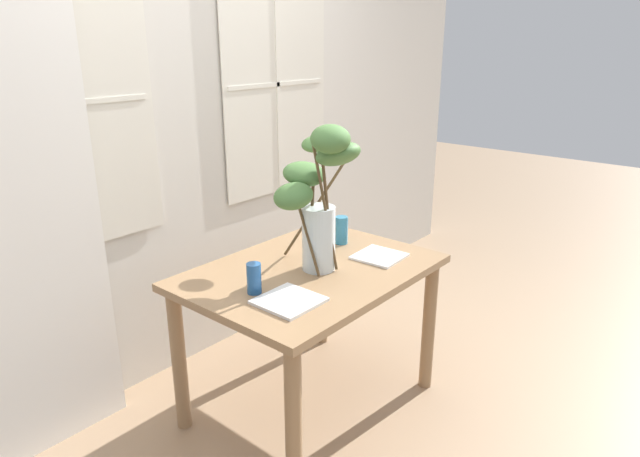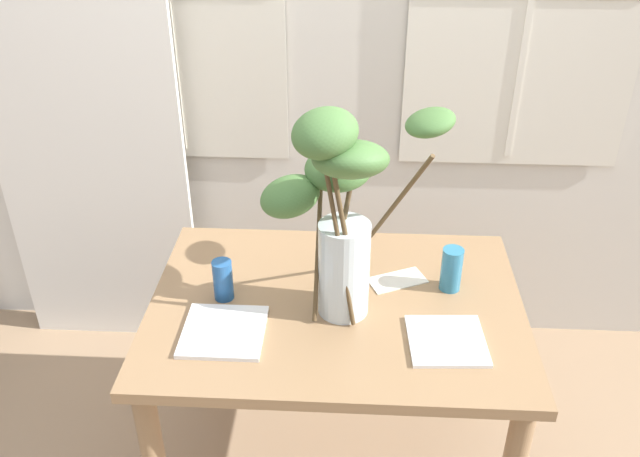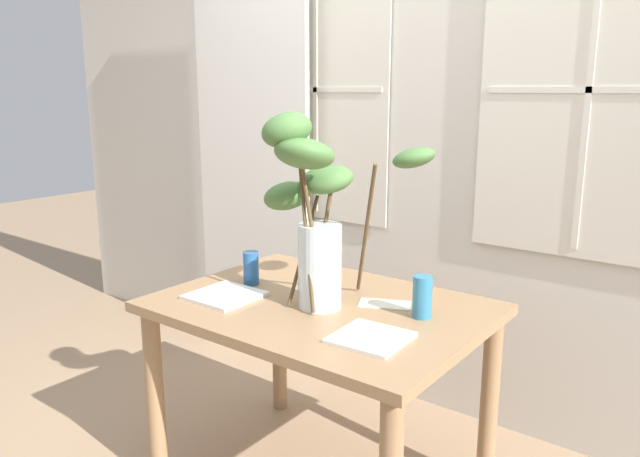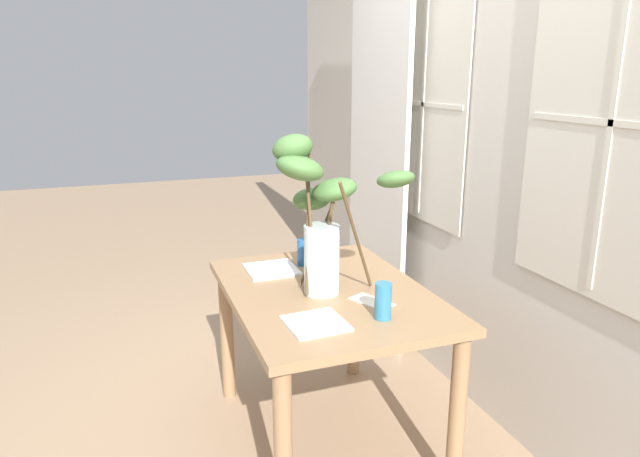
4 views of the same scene
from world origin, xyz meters
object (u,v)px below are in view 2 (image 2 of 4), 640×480
drinking_glass_blue_right (446,268)px  plate_square_left (186,315)px  vase_with_branches (294,168)px  pillar_candle (170,244)px  plate_square_right (446,319)px  drinking_glass_blue_left (190,262)px  dining_table (319,316)px

drinking_glass_blue_right → plate_square_left: size_ratio=0.50×
vase_with_branches → drinking_glass_blue_right: size_ratio=5.61×
pillar_candle → plate_square_right: bearing=-24.6°
vase_with_branches → plate_square_right: size_ratio=3.12×
drinking_glass_blue_left → dining_table: bearing=-6.6°
plate_square_right → plate_square_left: bearing=-178.6°
vase_with_branches → drinking_glass_blue_right: (0.41, 0.02, -0.28)m
drinking_glass_blue_right → plate_square_left: drinking_glass_blue_right is taller
dining_table → plate_square_right: 0.38m
drinking_glass_blue_right → plate_square_right: (-0.01, -0.19, -0.06)m
drinking_glass_blue_left → pillar_candle: bearing=119.3°
dining_table → plate_square_left: (-0.33, -0.18, 0.08)m
dining_table → vase_with_branches: (-0.06, 0.00, 0.42)m
drinking_glass_blue_left → pillar_candle: same height
vase_with_branches → drinking_glass_blue_left: size_ratio=5.85×
vase_with_branches → drinking_glass_blue_left: bearing=172.5°
dining_table → pillar_candle: 0.50m
dining_table → pillar_candle: (-0.44, 0.19, 0.13)m
drinking_glass_blue_right → plate_square_right: drinking_glass_blue_right is taller
pillar_candle → drinking_glass_blue_left: bearing=-60.7°
vase_with_branches → plate_square_left: (-0.27, -0.18, -0.34)m
drinking_glass_blue_left → plate_square_right: drinking_glass_blue_left is taller
drinking_glass_blue_right → plate_square_right: bearing=-93.2°
plate_square_left → plate_square_right: plate_square_left is taller
vase_with_branches → pillar_candle: (-0.38, 0.19, -0.29)m
dining_table → drinking_glass_blue_left: 0.39m
vase_with_branches → pillar_candle: 0.51m
vase_with_branches → plate_square_right: (0.39, -0.17, -0.34)m
dining_table → plate_square_left: bearing=-151.5°
plate_square_right → pillar_candle: 0.85m
dining_table → drinking_glass_blue_right: 0.37m
drinking_glass_blue_right → pillar_candle: (-0.78, 0.17, -0.01)m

